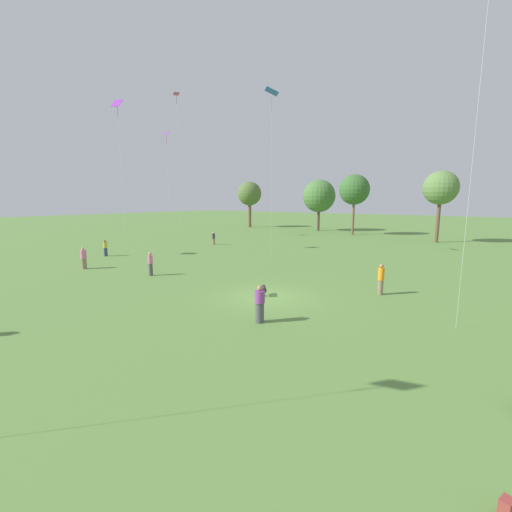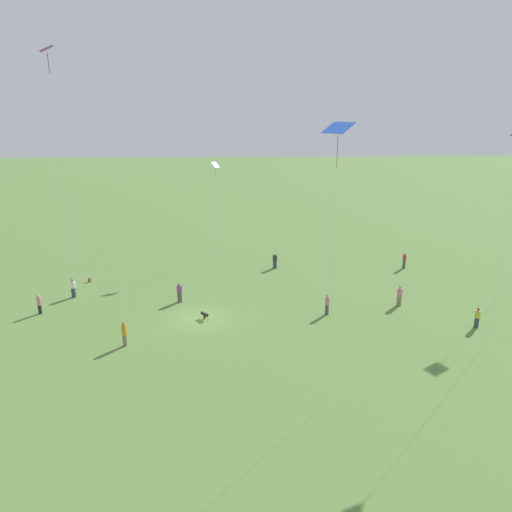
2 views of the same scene
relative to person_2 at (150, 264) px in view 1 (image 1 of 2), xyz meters
name	(u,v)px [view 1 (image 1 of 2)]	position (x,y,z in m)	size (l,w,h in m)	color
ground_plane	(267,297)	(10.18, 0.36, -0.89)	(240.00, 240.00, 0.00)	#5B843D
tree_0	(250,194)	(-21.65, 40.56, 5.81)	(4.78, 4.78, 9.18)	brown
tree_1	(319,196)	(-6.71, 41.57, 5.32)	(5.81, 5.81, 9.14)	brown
tree_2	(354,190)	(1.08, 37.95, 6.21)	(4.73, 4.73, 9.50)	brown
tree_3	(441,188)	(13.67, 34.80, 6.14)	(4.34, 4.34, 9.26)	brown
person_2	(150,264)	(0.00, 0.00, 0.00)	(0.48, 0.48, 1.76)	#4C4C51
person_4	(84,258)	(-6.47, -1.63, -0.02)	(0.60, 0.60, 1.78)	#847056
person_6	(105,248)	(-11.03, 2.90, -0.09)	(0.47, 0.47, 1.63)	#333D5B
person_7	(381,279)	(15.28, 4.78, 0.05)	(0.41, 0.41, 1.86)	#847056
person_9	(260,305)	(12.23, -3.21, -0.05)	(0.65, 0.65, 1.73)	#4C4C51
person_11	(214,238)	(-8.41, 15.72, -0.08)	(0.50, 0.50, 1.61)	#847056
kite_1	(272,97)	(2.32, 12.49, 14.04)	(1.69, 1.69, 15.65)	blue
kite_4	(117,110)	(-10.94, 5.11, 13.37)	(1.16, 0.94, 15.28)	purple
kite_5	(177,104)	(-19.90, 20.61, 18.49)	(1.12, 1.13, 21.00)	#E54C99
kite_7	(166,140)	(-18.59, 17.37, 12.95)	(0.86, 0.73, 14.92)	purple
dog_0	(264,289)	(9.86, 0.50, -0.49)	(0.69, 0.78, 0.58)	black
picnic_bag_0	(506,509)	(21.41, -8.60, -0.70)	(0.26, 0.31, 0.37)	#933833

